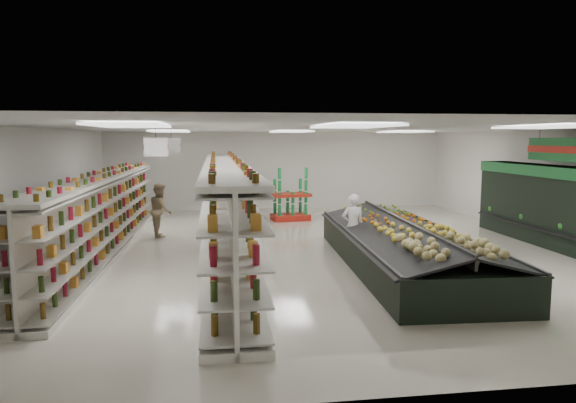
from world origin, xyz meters
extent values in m
plane|color=beige|center=(0.00, 0.00, 0.00)|extent=(16.00, 16.00, 0.00)
cube|color=white|center=(0.00, 0.00, 3.20)|extent=(14.00, 16.00, 0.02)
cube|color=white|center=(0.00, 8.00, 1.60)|extent=(14.00, 0.02, 3.20)
cube|color=white|center=(0.00, -8.00, 1.60)|extent=(14.00, 0.02, 3.20)
cube|color=white|center=(-7.00, 0.00, 1.60)|extent=(0.02, 16.00, 3.20)
cube|color=white|center=(7.00, 0.00, 1.60)|extent=(0.02, 16.00, 3.20)
cube|color=black|center=(6.55, -1.50, 1.10)|extent=(0.80, 8.00, 2.20)
cube|color=black|center=(6.30, -1.50, 0.55)|extent=(0.55, 7.80, 0.15)
cube|color=beige|center=(6.40, -1.50, 1.35)|extent=(0.45, 7.70, 0.03)
cube|color=beige|center=(6.40, -1.50, 1.65)|extent=(0.45, 7.70, 0.03)
cube|color=white|center=(-3.80, -2.00, 2.75)|extent=(0.50, 0.06, 0.40)
cube|color=#B52014|center=(-3.80, -2.00, 2.75)|extent=(0.52, 0.02, 0.12)
cylinder|color=black|center=(-3.80, -2.00, 3.05)|extent=(0.01, 0.01, 0.50)
cube|color=white|center=(-3.80, 2.00, 2.75)|extent=(0.50, 0.06, 0.40)
cube|color=#B52014|center=(-3.80, 2.00, 2.75)|extent=(0.52, 0.02, 0.12)
cylinder|color=black|center=(-3.80, 2.00, 3.05)|extent=(0.01, 0.01, 0.50)
cube|color=#1B682E|center=(6.25, -1.50, 2.65)|extent=(0.10, 3.20, 0.60)
cube|color=#B52014|center=(6.19, -1.50, 2.65)|extent=(0.03, 3.20, 0.18)
cylinder|color=black|center=(6.25, -0.30, 3.05)|extent=(0.01, 0.01, 0.50)
cube|color=white|center=(-5.39, 0.13, 0.06)|extent=(1.01, 11.55, 0.12)
cube|color=white|center=(-5.39, 0.13, 0.96)|extent=(0.20, 11.54, 1.92)
cube|color=white|center=(-5.39, 0.13, 1.96)|extent=(1.01, 11.55, 0.08)
cube|color=beige|center=(-5.61, 0.13, 0.17)|extent=(0.56, 11.44, 0.03)
cube|color=beige|center=(-5.61, 0.13, 0.59)|extent=(0.56, 11.44, 0.03)
cube|color=beige|center=(-5.61, 0.13, 1.01)|extent=(0.56, 11.44, 0.03)
cube|color=beige|center=(-5.61, 0.13, 1.43)|extent=(0.56, 11.44, 0.03)
cube|color=beige|center=(-5.61, 0.13, 1.86)|extent=(0.56, 11.44, 0.03)
cube|color=beige|center=(-5.17, 0.12, 0.17)|extent=(0.56, 11.44, 0.03)
cube|color=beige|center=(-5.17, 0.12, 0.59)|extent=(0.56, 11.44, 0.03)
cube|color=beige|center=(-5.17, 0.12, 1.01)|extent=(0.56, 11.44, 0.03)
cube|color=beige|center=(-5.17, 0.12, 1.43)|extent=(0.56, 11.44, 0.03)
cube|color=beige|center=(-5.17, 0.12, 1.86)|extent=(0.56, 11.44, 0.03)
cube|color=white|center=(-2.31, -0.12, 0.07)|extent=(1.01, 13.46, 0.13)
cube|color=white|center=(-2.31, -0.12, 1.12)|extent=(0.07, 13.46, 2.24)
cube|color=white|center=(-2.31, -0.12, 2.29)|extent=(1.01, 13.46, 0.09)
cube|color=beige|center=(-2.57, -0.12, 0.20)|extent=(0.50, 13.35, 0.03)
cube|color=beige|center=(-2.57, -0.12, 0.69)|extent=(0.50, 13.35, 0.03)
cube|color=beige|center=(-2.57, -0.12, 1.18)|extent=(0.50, 13.35, 0.03)
cube|color=beige|center=(-2.57, -0.12, 1.67)|extent=(0.50, 13.35, 0.03)
cube|color=beige|center=(-2.57, -0.12, 2.17)|extent=(0.50, 13.35, 0.03)
cube|color=beige|center=(-2.05, -0.12, 0.20)|extent=(0.50, 13.35, 0.03)
cube|color=beige|center=(-2.05, -0.12, 0.69)|extent=(0.50, 13.35, 0.03)
cube|color=beige|center=(-2.05, -0.12, 1.18)|extent=(0.50, 13.35, 0.03)
cube|color=beige|center=(-2.05, -0.12, 1.67)|extent=(0.50, 13.35, 0.03)
cube|color=beige|center=(-2.05, -0.12, 2.17)|extent=(0.50, 13.35, 0.03)
cube|color=black|center=(1.70, -2.25, 0.37)|extent=(2.86, 7.43, 0.73)
cube|color=#262626|center=(0.49, -2.20, 0.75)|extent=(0.41, 7.31, 0.06)
cube|color=#262626|center=(2.92, -2.31, 0.75)|extent=(0.41, 7.31, 0.06)
cube|color=black|center=(1.05, -2.22, 0.86)|extent=(1.69, 7.27, 0.37)
cube|color=black|center=(2.36, -2.28, 0.86)|extent=(1.69, 7.27, 0.37)
cube|color=#262626|center=(1.70, -2.25, 0.96)|extent=(0.40, 7.21, 0.26)
cube|color=#B52014|center=(0.11, 4.83, 0.11)|extent=(1.42, 1.05, 0.22)
cube|color=#AF2617|center=(0.11, 4.83, 0.92)|extent=(1.48, 1.11, 0.11)
imported|color=silver|center=(0.80, -1.14, 0.79)|extent=(0.61, 0.44, 1.58)
imported|color=#977E5D|center=(-4.20, 2.30, 0.80)|extent=(0.62, 0.86, 1.61)
camera|label=1|loc=(-2.56, -13.30, 2.94)|focal=32.00mm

